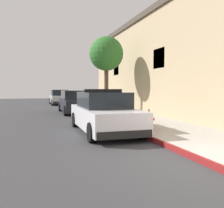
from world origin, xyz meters
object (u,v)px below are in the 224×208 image
Objects in this scene: police_cruiser at (104,113)px; parked_car_silver_ahead at (75,102)px; street_tree at (106,54)px; parked_car_dark_far at (60,97)px; fire_hydrant at (149,120)px.

parked_car_silver_ahead is (0.15, 8.09, -0.00)m from police_cruiser.
police_cruiser is at bearing -106.79° from street_tree.
parked_car_dark_far reaches higher than fire_hydrant.
police_cruiser is 17.93m from parked_car_dark_far.
street_tree is at bearing 73.21° from police_cruiser.
street_tree is (2.06, 6.81, 3.21)m from police_cruiser.
parked_car_silver_ahead is 6.37× the size of fire_hydrant.
parked_car_silver_ahead and parked_car_dark_far have the same top height.
fire_hydrant is (1.59, -0.74, -0.24)m from police_cruiser.
parked_car_silver_ahead is 0.97× the size of street_tree.
police_cruiser is 0.97× the size of street_tree.
police_cruiser is 1.00× the size of parked_car_dark_far.
police_cruiser is 1.00× the size of parked_car_silver_ahead.
parked_car_dark_far is at bearing 90.65° from parked_car_silver_ahead.
parked_car_dark_far is 6.37× the size of fire_hydrant.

